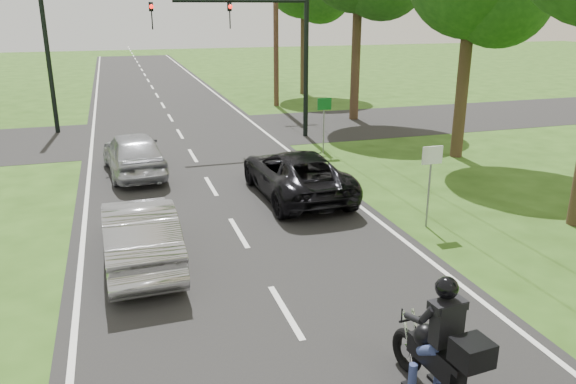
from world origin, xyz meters
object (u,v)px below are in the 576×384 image
at_px(sign_green, 324,112).
at_px(silver_sedan, 140,233).
at_px(sign_white, 431,167).
at_px(silver_suv, 134,153).
at_px(dark_suv, 296,173).
at_px(motorcycle_rider, 445,357).
at_px(traffic_signal, 263,39).
at_px(utility_pole_far, 276,12).

bearing_deg(sign_green, silver_sedan, -132.23).
bearing_deg(silver_sedan, sign_white, 178.86).
xyz_separation_m(silver_sedan, silver_suv, (0.21, 7.16, 0.03)).
xyz_separation_m(dark_suv, sign_white, (2.43, -3.36, 0.90)).
distance_m(motorcycle_rider, sign_white, 6.96).
distance_m(motorcycle_rider, sign_green, 14.52).
bearing_deg(sign_white, silver_sedan, -179.61).
xyz_separation_m(silver_sedan, traffic_signal, (5.74, 11.06, 3.42)).
relative_size(silver_sedan, sign_white, 2.01).
relative_size(silver_suv, traffic_signal, 0.68).
xyz_separation_m(dark_suv, sign_green, (2.63, 4.64, 0.90)).
relative_size(motorcycle_rider, silver_suv, 0.53).
distance_m(motorcycle_rider, dark_suv, 9.46).
height_order(silver_suv, sign_white, sign_white).
distance_m(motorcycle_rider, utility_pole_far, 25.90).
bearing_deg(silver_suv, motorcycle_rider, 99.60).
relative_size(utility_pole_far, sign_green, 4.71).
bearing_deg(utility_pole_far, traffic_signal, -109.68).
bearing_deg(silver_sedan, motorcycle_rider, 120.56).
height_order(silver_sedan, traffic_signal, traffic_signal).
xyz_separation_m(utility_pole_far, sign_green, (-1.30, -11.02, -3.49)).
relative_size(dark_suv, silver_sedan, 1.16).
relative_size(silver_suv, sign_white, 2.04).
height_order(dark_suv, sign_green, sign_green).
bearing_deg(silver_sedan, traffic_signal, -118.96).
xyz_separation_m(silver_suv, utility_pole_far, (8.40, 11.91, 4.34)).
height_order(silver_suv, traffic_signal, traffic_signal).
height_order(motorcycle_rider, silver_sedan, motorcycle_rider).
bearing_deg(sign_white, sign_green, 88.57).
bearing_deg(silver_suv, silver_sedan, 82.81).
distance_m(silver_sedan, traffic_signal, 12.93).
xyz_separation_m(utility_pole_far, sign_white, (-1.50, -19.02, -3.49)).
height_order(dark_suv, silver_sedan, silver_sedan).
bearing_deg(utility_pole_far, silver_suv, -125.19).
bearing_deg(motorcycle_rider, sign_green, 70.52).
distance_m(silver_suv, sign_green, 7.21).
bearing_deg(traffic_signal, silver_suv, -144.79).
relative_size(motorcycle_rider, silver_sedan, 0.54).
xyz_separation_m(motorcycle_rider, silver_suv, (-3.56, 13.16, -0.03)).
xyz_separation_m(dark_suv, traffic_signal, (1.07, 7.66, 3.44)).
height_order(dark_suv, silver_suv, silver_suv).
relative_size(motorcycle_rider, traffic_signal, 0.36).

